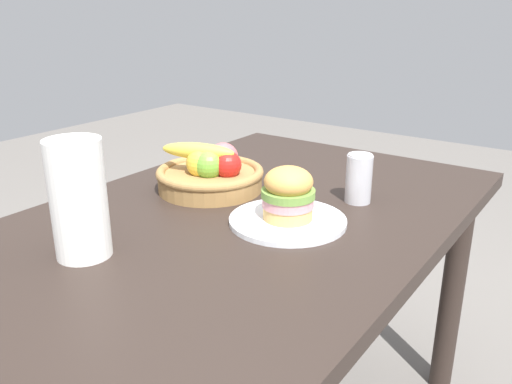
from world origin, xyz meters
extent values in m
cube|color=#2D231E|center=(0.00, 0.00, 0.73)|extent=(1.40, 0.90, 0.04)
cylinder|color=#2D231E|center=(0.62, -0.37, 0.35)|extent=(0.07, 0.07, 0.71)
cylinder|color=#2D231E|center=(0.62, 0.37, 0.35)|extent=(0.07, 0.07, 0.71)
cylinder|color=white|center=(0.01, -0.12, 0.76)|extent=(0.27, 0.27, 0.01)
cylinder|color=#DBAD60|center=(0.01, -0.12, 0.78)|extent=(0.11, 0.11, 0.03)
cylinder|color=pink|center=(0.01, -0.12, 0.80)|extent=(0.12, 0.12, 0.02)
cylinder|color=olive|center=(0.01, -0.12, 0.82)|extent=(0.12, 0.12, 0.02)
ellipsoid|color=#DF9F4D|center=(0.01, -0.12, 0.85)|extent=(0.11, 0.11, 0.07)
cylinder|color=silver|center=(0.23, -0.19, 0.81)|extent=(0.07, 0.07, 0.12)
cylinder|color=silver|center=(0.23, -0.19, 0.87)|extent=(0.06, 0.06, 0.00)
cylinder|color=#9E7542|center=(0.08, 0.17, 0.78)|extent=(0.28, 0.28, 0.05)
torus|color=#9E7542|center=(0.08, 0.17, 0.80)|extent=(0.29, 0.29, 0.02)
sphere|color=#D16066|center=(0.13, 0.16, 0.83)|extent=(0.08, 0.08, 0.08)
sphere|color=maroon|center=(0.10, 0.20, 0.83)|extent=(0.07, 0.07, 0.07)
sphere|color=gold|center=(0.06, 0.18, 0.83)|extent=(0.08, 0.08, 0.08)
sphere|color=#6BAD38|center=(0.06, 0.16, 0.83)|extent=(0.08, 0.08, 0.08)
sphere|color=red|center=(0.09, 0.12, 0.83)|extent=(0.07, 0.07, 0.07)
ellipsoid|color=yellow|center=(0.06, 0.19, 0.86)|extent=(0.12, 0.21, 0.05)
cylinder|color=white|center=(-0.37, 0.13, 0.87)|extent=(0.11, 0.11, 0.24)
camera|label=1|loc=(-0.96, -0.72, 1.23)|focal=37.41mm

